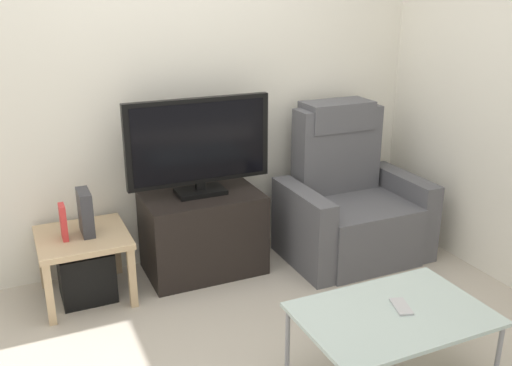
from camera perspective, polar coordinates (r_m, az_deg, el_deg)
ground_plane at (r=3.30m, az=-2.26°, el=-15.09°), size 6.40×6.40×0.00m
wall_back at (r=3.85m, az=-9.00°, el=10.58°), size 6.40×0.06×2.60m
tv_stand at (r=3.88m, az=-5.34°, el=-4.98°), size 0.77×0.50×0.55m
television at (r=3.69m, az=-5.73°, el=3.88°), size 0.96×0.20×0.64m
recliner_armchair at (r=4.15m, az=9.34°, el=-2.09°), size 0.98×0.78×1.08m
side_table at (r=3.66m, az=-16.95°, el=-5.92°), size 0.54×0.54×0.42m
subwoofer_box at (r=3.75m, az=-16.66°, el=-8.65°), size 0.32×0.32×0.32m
book_upright at (r=3.57m, az=-18.76°, el=-3.74°), size 0.03×0.11×0.22m
game_console at (r=3.60m, az=-16.73°, el=-2.84°), size 0.07×0.20×0.28m
coffee_table at (r=2.84m, az=13.58°, el=-12.92°), size 0.90×0.60×0.40m
cell_phone at (r=2.88m, az=14.36°, el=-11.91°), size 0.11×0.16×0.01m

